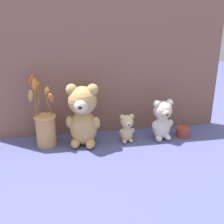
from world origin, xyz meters
TOP-DOWN VIEW (x-y plane):
  - ground_plane at (0.00, 0.00)m, footprint 4.00×4.00m
  - backdrop_wall at (0.00, 0.17)m, footprint 1.22×0.02m
  - teddy_bear_large at (-0.14, 0.02)m, footprint 0.17×0.16m
  - teddy_bear_medium at (0.26, 0.02)m, footprint 0.11×0.11m
  - teddy_bear_small at (0.08, 0.02)m, footprint 0.08×0.07m
  - flower_vase at (-0.32, 0.05)m, footprint 0.13×0.14m
  - decorative_tin_tall at (0.38, 0.03)m, footprint 0.08×0.08m

SIDE VIEW (x-z plane):
  - ground_plane at x=0.00m, z-range 0.00..0.00m
  - decorative_tin_tall at x=0.38m, z-range 0.00..0.05m
  - teddy_bear_small at x=0.08m, z-range 0.00..0.15m
  - flower_vase at x=-0.32m, z-range -0.07..0.28m
  - teddy_bear_medium at x=0.26m, z-range 0.00..0.22m
  - teddy_bear_large at x=-0.14m, z-range 0.01..0.32m
  - backdrop_wall at x=0.00m, z-range 0.00..0.78m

